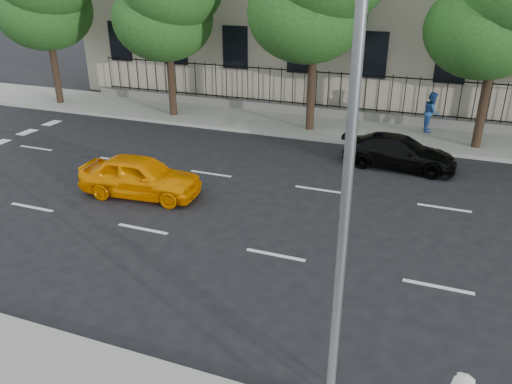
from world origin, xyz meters
The scene contains 8 objects.
ground centered at (0.00, 0.00, 0.00)m, with size 120.00×120.00×0.00m, color black.
far_sidewalk centered at (0.00, 14.00, 0.07)m, with size 60.00×4.00×0.15m, color gray.
lane_markings centered at (0.00, 4.75, 0.01)m, with size 49.60×4.62×0.01m, color silver, non-canonical shape.
iron_fence centered at (0.00, 15.70, 0.65)m, with size 30.00×0.50×2.20m.
street_light centered at (2.50, -1.77, 5.15)m, with size 0.25×3.32×8.05m.
yellow_taxi centered at (-5.31, 4.52, 0.67)m, with size 1.58×3.94×1.34m, color #FF8F00.
black_sedan centered at (2.25, 10.09, 0.60)m, with size 1.67×4.11×1.19m, color black.
pedestrian_far centered at (3.09, 14.76, 1.03)m, with size 0.85×0.66×1.75m, color #224990.
Camera 1 is at (3.47, -8.08, 6.77)m, focal length 35.00 mm.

